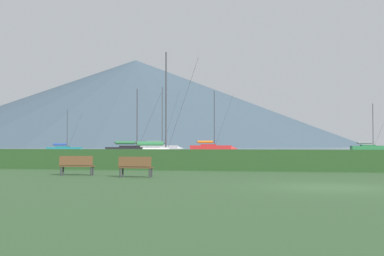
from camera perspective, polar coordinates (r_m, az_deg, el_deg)
The scene contains 14 objects.
ground_plane at distance 18.96m, azimuth 15.12°, elevation -6.34°, with size 1000.00×1000.00×0.00m, color #385B33.
harbor_water at distance 155.86m, azimuth 11.47°, elevation -2.29°, with size 320.00×246.00×0.00m, color #8C9EA3.
hedge_line at distance 29.89m, azimuth 13.58°, elevation -3.49°, with size 80.00×1.20×1.21m, color #284C23.
sailboat_slip_0 at distance 48.52m, azimuth -3.42°, elevation -2.83°, with size 7.64×3.54×10.17m.
sailboat_slip_1 at distance 108.24m, azimuth -3.58°, elevation -2.16°, with size 9.24×3.41×13.41m.
sailboat_slip_3 at distance 96.47m, azimuth -13.82°, elevation -2.29°, with size 7.03×2.98×7.65m.
sailboat_slip_6 at distance 70.64m, azimuth -6.46°, elevation -2.46°, with size 8.28×3.40×9.01m.
sailboat_slip_7 at distance 108.85m, azimuth 19.05°, elevation -2.11°, with size 8.59×3.20×9.59m.
sailboat_slip_10 at distance 101.34m, azimuth 2.16°, elevation -2.20°, with size 9.33×3.32×11.89m.
park_bench_near_path at distance 25.84m, azimuth -12.57°, elevation -3.94°, with size 1.69×0.66×0.95m.
park_bench_under_tree at distance 23.87m, azimuth -6.23°, elevation -4.16°, with size 1.56×0.49×0.95m.
distant_hill_west_ridge at distance 380.30m, azimuth 0.87°, elevation 1.31°, with size 236.30×236.30×43.92m, color slate.
distant_hill_central_peak at distance 342.02m, azimuth -6.22°, elevation 2.74°, with size 288.89×288.89×56.68m, color #425666.
distant_hill_east_ridge at distance 423.57m, azimuth -15.55°, elevation 0.53°, with size 316.89×316.89×36.01m, color slate.
Camera 1 is at (-1.36, -18.85, 1.53)m, focal length 48.48 mm.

